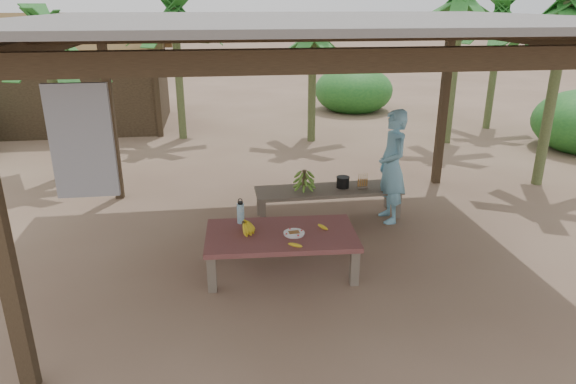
{
  "coord_description": "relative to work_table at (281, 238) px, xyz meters",
  "views": [
    {
      "loc": [
        -1.11,
        -6.12,
        3.11
      ],
      "look_at": [
        -0.25,
        0.03,
        0.8
      ],
      "focal_mm": 32.0,
      "sensor_mm": 36.0,
      "label": 1
    }
  ],
  "objects": [
    {
      "name": "plate",
      "position": [
        0.15,
        -0.07,
        0.08
      ],
      "size": [
        0.25,
        0.25,
        0.04
      ],
      "color": "white",
      "rests_on": "work_table"
    },
    {
      "name": "loose_banana_front",
      "position": [
        0.11,
        -0.39,
        0.09
      ],
      "size": [
        0.17,
        0.1,
        0.04
      ],
      "primitive_type": "ellipsoid",
      "rotation": [
        0.0,
        0.0,
        1.19
      ],
      "color": "yellow",
      "rests_on": "work_table"
    },
    {
      "name": "banana_plant_ne",
      "position": [
        4.62,
        5.52,
        2.54
      ],
      "size": [
        1.8,
        1.8,
        3.47
      ],
      "color": "#596638",
      "rests_on": "ground"
    },
    {
      "name": "banana_plant_far",
      "position": [
        6.27,
        6.75,
        2.19
      ],
      "size": [
        1.8,
        1.8,
        3.11
      ],
      "color": "#596638",
      "rests_on": "ground"
    },
    {
      "name": "pavilion",
      "position": [
        0.4,
        0.54,
        2.34
      ],
      "size": [
        6.6,
        5.6,
        2.95
      ],
      "color": "black",
      "rests_on": "ground"
    },
    {
      "name": "cooking_pot",
      "position": [
        1.15,
        1.6,
        0.1
      ],
      "size": [
        0.19,
        0.19,
        0.16
      ],
      "primitive_type": "cylinder",
      "color": "black",
      "rests_on": "bench"
    },
    {
      "name": "hut",
      "position": [
        -4.08,
        8.56,
        0.67
      ],
      "size": [
        4.4,
        3.43,
        2.85
      ],
      "color": "black",
      "rests_on": "ground"
    },
    {
      "name": "bench",
      "position": [
        0.92,
        1.57,
        -0.04
      ],
      "size": [
        2.21,
        0.64,
        0.45
      ],
      "rotation": [
        0.0,
        0.0,
        0.02
      ],
      "color": "brown",
      "rests_on": "ground"
    },
    {
      "name": "work_table",
      "position": [
        0.0,
        0.0,
        0.0
      ],
      "size": [
        1.85,
        1.09,
        0.5
      ],
      "rotation": [
        0.0,
        0.0,
        -0.05
      ],
      "color": "brown",
      "rests_on": "ground"
    },
    {
      "name": "skewer_rack",
      "position": [
        1.44,
        1.53,
        0.14
      ],
      "size": [
        0.18,
        0.08,
        0.24
      ],
      "primitive_type": null,
      "rotation": [
        0.0,
        0.0,
        0.02
      ],
      "color": "#A57F47",
      "rests_on": "bench"
    },
    {
      "name": "woman",
      "position": [
        1.81,
        1.32,
        0.41
      ],
      "size": [
        0.42,
        0.62,
        1.69
      ],
      "primitive_type": "imported",
      "rotation": [
        0.0,
        0.0,
        -1.55
      ],
      "color": "#67A5C3",
      "rests_on": "ground"
    },
    {
      "name": "banana_plant_w",
      "position": [
        -3.57,
        4.18,
        1.94
      ],
      "size": [
        1.8,
        1.8,
        2.86
      ],
      "color": "#596638",
      "rests_on": "ground"
    },
    {
      "name": "banana_plant_n",
      "position": [
        1.5,
        6.11,
        1.79
      ],
      "size": [
        1.8,
        1.8,
        2.7
      ],
      "color": "#596638",
      "rests_on": "ground"
    },
    {
      "name": "ground",
      "position": [
        0.42,
        0.56,
        -0.43
      ],
      "size": [
        80.0,
        80.0,
        0.0
      ],
      "primitive_type": "plane",
      "color": "brown",
      "rests_on": "ground"
    },
    {
      "name": "green_banana_stalk",
      "position": [
        0.55,
        1.57,
        0.18
      ],
      "size": [
        0.3,
        0.3,
        0.33
      ],
      "primitive_type": null,
      "rotation": [
        0.0,
        0.0,
        0.02
      ],
      "color": "#598C2D",
      "rests_on": "bench"
    },
    {
      "name": "banana_plant_nw",
      "position": [
        -1.53,
        6.79,
        2.27
      ],
      "size": [
        1.8,
        1.8,
        3.2
      ],
      "color": "#596638",
      "rests_on": "ground"
    },
    {
      "name": "loose_banana_side",
      "position": [
        0.52,
        0.05,
        0.09
      ],
      "size": [
        0.13,
        0.16,
        0.04
      ],
      "primitive_type": "ellipsoid",
      "rotation": [
        0.0,
        0.0,
        0.62
      ],
      "color": "yellow",
      "rests_on": "work_table"
    },
    {
      "name": "ripe_banana_bunch",
      "position": [
        -0.45,
        0.07,
        0.14
      ],
      "size": [
        0.29,
        0.26,
        0.16
      ],
      "primitive_type": null,
      "rotation": [
        0.0,
        0.0,
        -0.15
      ],
      "color": "yellow",
      "rests_on": "work_table"
    },
    {
      "name": "water_flask",
      "position": [
        -0.46,
        0.37,
        0.2
      ],
      "size": [
        0.09,
        0.09,
        0.33
      ],
      "color": "#3F9AC4",
      "rests_on": "work_table"
    },
    {
      "name": "banana_plant_e",
      "position": [
        5.0,
        2.52,
        2.4
      ],
      "size": [
        1.8,
        1.8,
        3.33
      ],
      "color": "#596638",
      "rests_on": "ground"
    }
  ]
}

